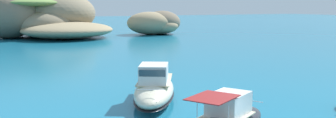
% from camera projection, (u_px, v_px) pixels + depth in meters
% --- Properties ---
extents(islet_large, '(31.35, 31.89, 9.35)m').
position_uv_depth(islet_large, '(41.00, 17.00, 78.44)').
color(islet_large, '#84755B').
rests_on(islet_large, ground).
extents(islet_small, '(15.92, 13.06, 5.14)m').
position_uv_depth(islet_small, '(156.00, 23.00, 84.67)').
color(islet_small, '#9E8966').
rests_on(islet_small, ground).
extents(motorboat_cream, '(6.59, 8.78, 2.55)m').
position_uv_depth(motorboat_cream, '(154.00, 89.00, 25.69)').
color(motorboat_cream, beige).
rests_on(motorboat_cream, ground).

